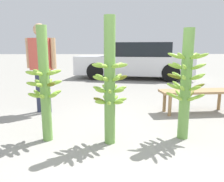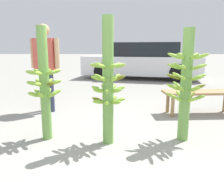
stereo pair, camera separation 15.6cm
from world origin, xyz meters
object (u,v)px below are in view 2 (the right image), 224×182
vendor_person (45,60)px  parked_car (142,61)px  market_bench (201,95)px  banana_stalk_right (186,83)px  banana_stalk_left (44,84)px  banana_stalk_center (108,83)px

vendor_person → parked_car: (2.33, 4.61, -0.30)m
market_bench → banana_stalk_right: bearing=-123.7°
banana_stalk_right → parked_car: bearing=88.3°
market_bench → vendor_person: bearing=173.0°
banana_stalk_left → banana_stalk_right: banana_stalk_left is taller
banana_stalk_left → parked_car: (1.95, 5.88, -0.06)m
banana_stalk_center → banana_stalk_right: 0.98m
banana_stalk_right → vendor_person: 2.51m
banana_stalk_left → banana_stalk_center: 0.82m
banana_stalk_right → banana_stalk_left: bearing=179.9°
banana_stalk_left → banana_stalk_center: size_ratio=0.93×
banana_stalk_center → market_bench: bearing=37.4°
banana_stalk_right → parked_car: 5.88m
banana_stalk_left → vendor_person: bearing=106.7°
banana_stalk_left → market_bench: 2.69m
banana_stalk_right → parked_car: banana_stalk_right is taller
banana_stalk_right → market_bench: (0.64, 1.12, -0.38)m
banana_stalk_center → market_bench: banana_stalk_center is taller
vendor_person → parked_car: vendor_person is taller
banana_stalk_left → parked_car: 6.19m
banana_stalk_center → vendor_person: 1.83m
vendor_person → banana_stalk_left: bearing=119.6°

